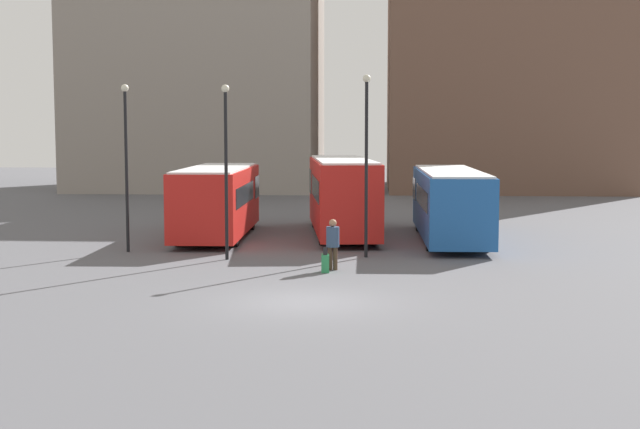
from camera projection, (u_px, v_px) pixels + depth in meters
ground_plane at (306, 302)px, 23.92m from camera, size 160.00×160.00×0.00m
building_block_right at (502, 48)px, 67.83m from camera, size 17.29×15.60×21.55m
bus_0 at (217, 199)px, 37.88m from camera, size 2.89×9.44×3.00m
bus_1 at (342, 194)px, 38.67m from camera, size 3.60×10.44×3.33m
bus_2 at (450, 202)px, 36.88m from camera, size 2.63×10.67×2.93m
traveler at (333, 240)px, 29.16m from camera, size 0.46×0.46×1.68m
suitcase at (325, 263)px, 28.77m from camera, size 0.28×0.45×0.84m
lamp_post_0 at (226, 158)px, 31.25m from camera, size 0.28×0.28×6.16m
lamp_post_1 at (126, 155)px, 33.18m from camera, size 0.28×0.28×6.27m
lamp_post_2 at (366, 152)px, 31.78m from camera, size 0.28×0.28×6.54m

